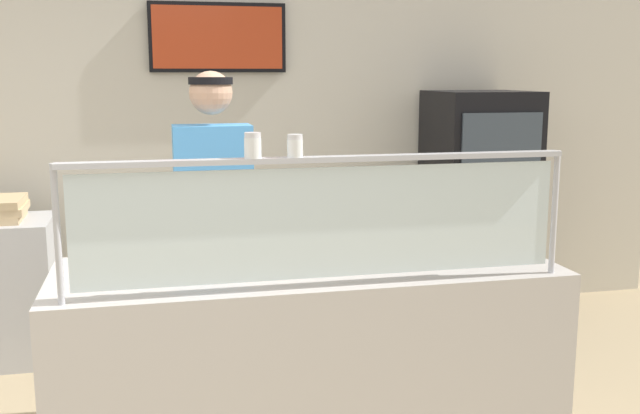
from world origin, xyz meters
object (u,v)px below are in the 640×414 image
at_px(pizza_server, 235,256).
at_px(drink_fridge, 477,208).
at_px(pizza_tray, 243,260).
at_px(pepper_flake_shaker, 295,147).
at_px(worker_figure, 215,225).
at_px(parmesan_shaker, 253,147).

height_order(pizza_server, drink_fridge, drink_fridge).
bearing_deg(pizza_tray, pepper_flake_shaker, -70.77).
height_order(worker_figure, drink_fridge, worker_figure).
xyz_separation_m(worker_figure, drink_fridge, (1.92, 1.09, -0.19)).
relative_size(pizza_server, drink_fridge, 0.17).
distance_m(pizza_tray, worker_figure, 0.58).
distance_m(pizza_server, pepper_flake_shaker, 0.67).
distance_m(pepper_flake_shaker, worker_figure, 1.13).
bearing_deg(pizza_tray, drink_fridge, 42.04).
bearing_deg(parmesan_shaker, pizza_server, 94.20).
height_order(pizza_server, parmesan_shaker, parmesan_shaker).
xyz_separation_m(pizza_tray, pepper_flake_shaker, (0.15, -0.42, 0.52)).
bearing_deg(pepper_flake_shaker, parmesan_shaker, -180.00).
relative_size(pizza_tray, worker_figure, 0.24).
height_order(pizza_tray, pepper_flake_shaker, pepper_flake_shaker).
bearing_deg(pizza_tray, pizza_server, -150.56).
height_order(pepper_flake_shaker, drink_fridge, drink_fridge).
height_order(pizza_tray, worker_figure, worker_figure).
xyz_separation_m(pizza_server, parmesan_shaker, (0.03, -0.40, 0.50)).
distance_m(pepper_flake_shaker, drink_fridge, 2.79).
bearing_deg(drink_fridge, pizza_tray, -137.96).
bearing_deg(pepper_flake_shaker, pizza_server, 114.39).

